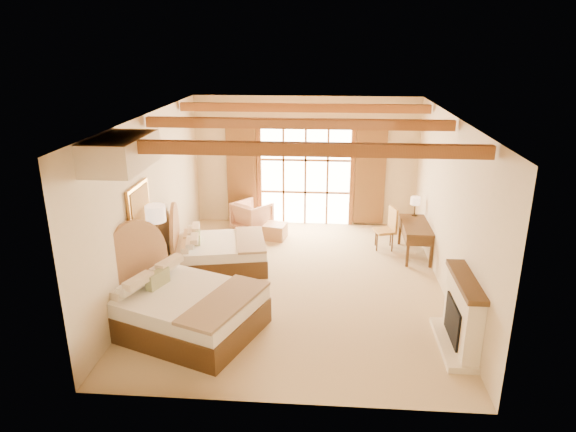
# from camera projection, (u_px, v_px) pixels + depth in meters

# --- Properties ---
(floor) EXTENTS (7.00, 7.00, 0.00)m
(floor) POSITION_uv_depth(u_px,v_px,m) (297.00, 283.00, 9.96)
(floor) COLOR tan
(floor) RESTS_ON ground
(wall_back) EXTENTS (5.50, 0.00, 5.50)m
(wall_back) POSITION_uv_depth(u_px,v_px,m) (306.00, 162.00, 12.73)
(wall_back) COLOR beige
(wall_back) RESTS_ON ground
(wall_left) EXTENTS (0.00, 7.00, 7.00)m
(wall_left) POSITION_uv_depth(u_px,v_px,m) (151.00, 201.00, 9.63)
(wall_left) COLOR beige
(wall_left) RESTS_ON ground
(wall_right) EXTENTS (0.00, 7.00, 7.00)m
(wall_right) POSITION_uv_depth(u_px,v_px,m) (449.00, 208.00, 9.23)
(wall_right) COLOR beige
(wall_right) RESTS_ON ground
(ceiling) EXTENTS (7.00, 7.00, 0.00)m
(ceiling) POSITION_uv_depth(u_px,v_px,m) (298.00, 117.00, 8.91)
(ceiling) COLOR #B8813D
(ceiling) RESTS_ON ground
(ceiling_beams) EXTENTS (5.39, 4.60, 0.18)m
(ceiling_beams) POSITION_uv_depth(u_px,v_px,m) (298.00, 124.00, 8.95)
(ceiling_beams) COLOR brown
(ceiling_beams) RESTS_ON ceiling
(french_doors) EXTENTS (3.95, 0.08, 2.60)m
(french_doors) POSITION_uv_depth(u_px,v_px,m) (305.00, 176.00, 12.79)
(french_doors) COLOR white
(french_doors) RESTS_ON ground
(fireplace) EXTENTS (0.46, 1.40, 1.16)m
(fireplace) POSITION_uv_depth(u_px,v_px,m) (461.00, 317.00, 7.72)
(fireplace) COLOR beige
(fireplace) RESTS_ON ground
(painting) EXTENTS (0.06, 0.95, 0.75)m
(painting) POSITION_uv_depth(u_px,v_px,m) (139.00, 205.00, 8.88)
(painting) COLOR #C58E41
(painting) RESTS_ON wall_left
(canopy_valance) EXTENTS (0.70, 1.40, 0.45)m
(canopy_valance) POSITION_uv_depth(u_px,v_px,m) (121.00, 153.00, 7.28)
(canopy_valance) COLOR beige
(canopy_valance) RESTS_ON ceiling
(bed_near) EXTENTS (2.82, 2.39, 1.47)m
(bed_near) POSITION_uv_depth(u_px,v_px,m) (175.00, 305.00, 8.21)
(bed_near) COLOR #4A341B
(bed_near) RESTS_ON floor
(bed_far) EXTENTS (2.14, 1.76, 1.23)m
(bed_far) POSITION_uv_depth(u_px,v_px,m) (213.00, 250.00, 10.55)
(bed_far) COLOR #4A341B
(bed_far) RESTS_ON floor
(nightstand) EXTENTS (0.54, 0.54, 0.64)m
(nightstand) POSITION_uv_depth(u_px,v_px,m) (155.00, 283.00, 9.22)
(nightstand) COLOR #4A341B
(nightstand) RESTS_ON floor
(floor_lamp) EXTENTS (0.36, 0.36, 1.68)m
(floor_lamp) POSITION_uv_depth(u_px,v_px,m) (156.00, 219.00, 9.17)
(floor_lamp) COLOR #392B19
(floor_lamp) RESTS_ON floor
(armchair) EXTENTS (1.11, 1.11, 0.73)m
(armchair) POSITION_uv_depth(u_px,v_px,m) (252.00, 216.00, 12.59)
(armchair) COLOR tan
(armchair) RESTS_ON floor
(ottoman) EXTENTS (0.58, 0.58, 0.36)m
(ottoman) POSITION_uv_depth(u_px,v_px,m) (275.00, 231.00, 12.13)
(ottoman) COLOR #A17648
(ottoman) RESTS_ON floor
(desk) EXTENTS (0.59, 1.35, 0.72)m
(desk) POSITION_uv_depth(u_px,v_px,m) (415.00, 239.00, 11.11)
(desk) COLOR #4A341B
(desk) RESTS_ON floor
(desk_chair) EXTENTS (0.53, 0.52, 0.95)m
(desk_chair) POSITION_uv_depth(u_px,v_px,m) (385.00, 236.00, 11.50)
(desk_chair) COLOR #AB7844
(desk_chair) RESTS_ON floor
(desk_lamp) EXTENTS (0.21, 0.21, 0.43)m
(desk_lamp) POSITION_uv_depth(u_px,v_px,m) (415.00, 202.00, 11.44)
(desk_lamp) COLOR #392B19
(desk_lamp) RESTS_ON desk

